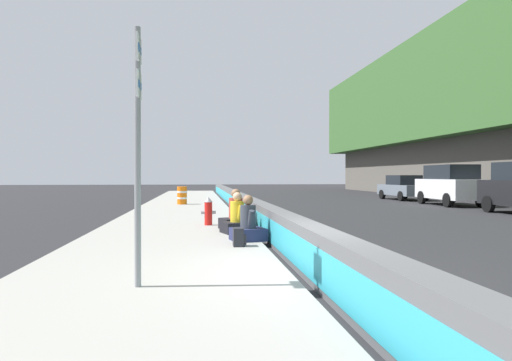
% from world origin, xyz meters
% --- Properties ---
extents(ground_plane, '(160.00, 160.00, 0.00)m').
position_xyz_m(ground_plane, '(0.00, 0.00, 0.00)').
color(ground_plane, '#232326').
rests_on(ground_plane, ground).
extents(sidewalk_strip, '(80.00, 4.40, 0.14)m').
position_xyz_m(sidewalk_strip, '(0.00, 2.65, 0.07)').
color(sidewalk_strip, gray).
rests_on(sidewalk_strip, ground_plane).
extents(jersey_barrier, '(76.00, 0.45, 0.85)m').
position_xyz_m(jersey_barrier, '(0.00, 0.00, 0.42)').
color(jersey_barrier, '#545456').
rests_on(jersey_barrier, ground_plane).
extents(route_sign_post, '(0.44, 0.09, 3.60)m').
position_xyz_m(route_sign_post, '(-0.64, 2.74, 2.21)').
color(route_sign_post, gray).
rests_on(route_sign_post, sidewalk_strip).
extents(fire_hydrant, '(0.26, 0.46, 0.88)m').
position_xyz_m(fire_hydrant, '(7.22, 1.60, 0.59)').
color(fire_hydrant, red).
rests_on(fire_hydrant, sidewalk_strip).
extents(seated_person_foreground, '(0.80, 0.89, 1.08)m').
position_xyz_m(seated_person_foreground, '(3.70, 0.74, 0.48)').
color(seated_person_foreground, '#23284C').
rests_on(seated_person_foreground, sidewalk_strip).
extents(seated_person_middle, '(0.87, 0.95, 1.10)m').
position_xyz_m(seated_person_middle, '(5.17, 0.87, 0.48)').
color(seated_person_middle, black).
rests_on(seated_person_middle, sidewalk_strip).
extents(seated_person_rear, '(0.92, 1.00, 1.16)m').
position_xyz_m(seated_person_rear, '(6.08, 0.84, 0.50)').
color(seated_person_rear, black).
rests_on(seated_person_rear, sidewalk_strip).
extents(backpack, '(0.32, 0.28, 0.40)m').
position_xyz_m(backpack, '(2.84, 1.03, 0.33)').
color(backpack, '#232328').
rests_on(backpack, sidewalk_strip).
extents(construction_barrel, '(0.54, 0.54, 0.95)m').
position_xyz_m(construction_barrel, '(17.86, 2.78, 0.62)').
color(construction_barrel, orange).
rests_on(construction_barrel, sidewalk_strip).
extents(parked_car_fourth, '(4.87, 2.20, 2.28)m').
position_xyz_m(parked_car_fourth, '(17.18, -12.18, 1.18)').
color(parked_car_fourth, silver).
rests_on(parked_car_fourth, ground_plane).
extents(parked_car_midline, '(4.56, 2.08, 1.71)m').
position_xyz_m(parked_car_midline, '(23.08, -12.15, 0.86)').
color(parked_car_midline, slate).
rests_on(parked_car_midline, ground_plane).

